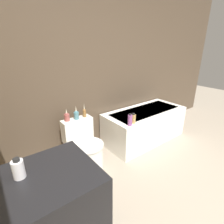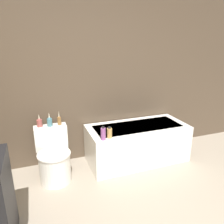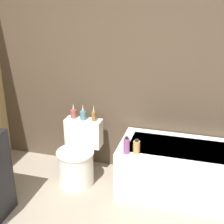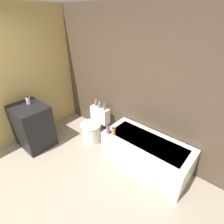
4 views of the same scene
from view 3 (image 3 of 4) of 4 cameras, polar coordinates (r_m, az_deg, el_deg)
wall_back_tiled at (r=3.56m, az=3.03°, el=8.43°), size 6.40×0.06×2.60m
bathtub at (r=3.50m, az=13.96°, el=-10.52°), size 1.51×0.68×0.57m
toilet at (r=3.67m, az=-6.23°, el=-8.28°), size 0.43×0.59×0.68m
vase_gold at (r=3.71m, az=-7.05°, el=-0.14°), size 0.07×0.07×0.18m
vase_silver at (r=3.64m, az=-5.32°, el=-0.43°), size 0.07×0.07×0.20m
vase_bronze at (r=3.60m, az=-3.36°, el=-0.62°), size 0.05×0.05×0.20m
shampoo_bottle_tall at (r=3.14m, az=2.67°, el=-6.18°), size 0.06×0.06×0.18m
shampoo_bottle_short at (r=3.16m, az=4.50°, el=-6.37°), size 0.07×0.07×0.15m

